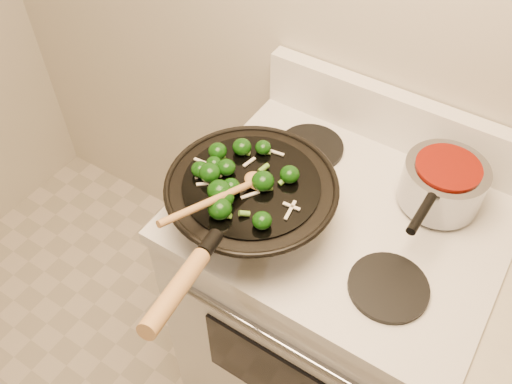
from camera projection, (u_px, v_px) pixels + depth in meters
The scene contains 5 objects.
stove at pixel (328, 302), 1.69m from camera, with size 0.78×0.67×1.08m.
wok at pixel (251, 200), 1.27m from camera, with size 0.40×0.66×0.26m.
stirfry at pixel (234, 179), 1.21m from camera, with size 0.29×0.26×0.05m.
wooden_spoon at pixel (231, 192), 1.17m from camera, with size 0.11×0.29×0.08m.
saucepan at pixel (443, 184), 1.31m from camera, with size 0.20×0.32×0.12m.
Camera 1 is at (0.09, 0.33, 1.96)m, focal length 38.00 mm.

